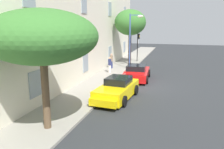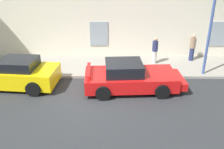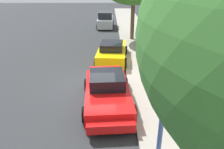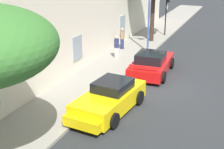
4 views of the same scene
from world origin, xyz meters
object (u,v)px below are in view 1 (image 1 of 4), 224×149
street_lamp (134,31)px  pedestrian_strolling (111,61)px  sportscar_yellow_flank (137,73)px  traffic_light (138,42)px  pedestrian_admiring (110,65)px  sportscar_red_lead (116,90)px  tree_midblock (42,37)px  tree_near_kerb (130,23)px

street_lamp → pedestrian_strolling: street_lamp is taller
sportscar_yellow_flank → traffic_light: 9.85m
street_lamp → pedestrian_admiring: 4.44m
sportscar_red_lead → street_lamp: 10.57m
traffic_light → street_lamp: size_ratio=0.63×
sportscar_yellow_flank → pedestrian_admiring: pedestrian_admiring is taller
sportscar_red_lead → tree_midblock: (-5.30, 1.92, 3.75)m
tree_midblock → street_lamp: street_lamp is taller
pedestrian_admiring → pedestrian_strolling: size_ratio=0.98×
sportscar_yellow_flank → pedestrian_admiring: (1.47, 3.00, 0.34)m
tree_near_kerb → tree_midblock: 18.39m
traffic_light → street_lamp: bearing=-175.0°
tree_near_kerb → pedestrian_admiring: tree_near_kerb is taller
sportscar_yellow_flank → traffic_light: traffic_light is taller
sportscar_red_lead → tree_midblock: 6.77m
street_lamp → pedestrian_admiring: (-2.44, 1.91, -3.18)m
sportscar_red_lead → pedestrian_strolling: pedestrian_strolling is taller
sportscar_yellow_flank → street_lamp: (3.91, 1.10, 3.53)m
tree_midblock → tree_near_kerb: bearing=-0.2°
tree_near_kerb → street_lamp: bearing=-161.3°
sportscar_red_lead → traffic_light: bearing=4.7°
sportscar_yellow_flank → pedestrian_strolling: 5.17m
sportscar_yellow_flank → tree_midblock: 12.14m
pedestrian_admiring → sportscar_yellow_flank: bearing=-116.0°
tree_midblock → pedestrian_admiring: bearing=3.4°
tree_near_kerb → street_lamp: tree_near_kerb is taller
sportscar_red_lead → pedestrian_strolling: bearing=18.0°
sportscar_red_lead → street_lamp: street_lamp is taller
sportscar_red_lead → sportscar_yellow_flank: bearing=-3.0°
tree_near_kerb → pedestrian_admiring: 6.97m
sportscar_yellow_flank → pedestrian_admiring: size_ratio=3.04×
traffic_light → pedestrian_strolling: size_ratio=2.25×
sportscar_red_lead → traffic_light: traffic_light is taller
tree_midblock → pedestrian_strolling: bearing=4.8°
sportscar_red_lead → tree_near_kerb: size_ratio=0.74×
sportscar_red_lead → sportscar_yellow_flank: (6.03, -0.31, -0.02)m
tree_midblock → traffic_light: size_ratio=1.50×
pedestrian_strolling → tree_midblock: bearing=-175.2°
tree_midblock → street_lamp: (15.24, -1.14, -0.24)m
tree_midblock → pedestrian_strolling: size_ratio=3.37×
traffic_light → pedestrian_strolling: traffic_light is taller
tree_near_kerb → tree_midblock: (-18.38, 0.07, -0.67)m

